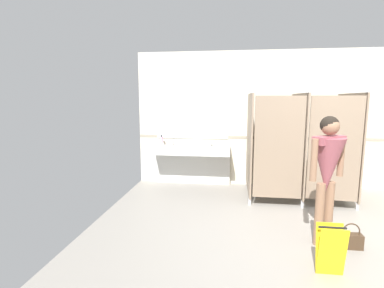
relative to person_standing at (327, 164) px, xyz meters
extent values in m
cube|color=gray|center=(0.21, -0.27, -1.10)|extent=(6.95, 6.29, 0.10)
cube|color=beige|center=(0.21, 2.64, 0.39)|extent=(6.95, 0.12, 2.88)
cube|color=#9E937F|center=(0.21, 2.57, 0.00)|extent=(6.95, 0.01, 0.06)
cube|color=silver|center=(-2.07, 2.27, -0.26)|extent=(1.69, 0.58, 0.14)
cube|color=silver|center=(-2.07, 2.52, -0.69)|extent=(1.69, 0.08, 0.72)
cube|color=#ADADA8|center=(-2.49, 2.24, -0.24)|extent=(0.42, 0.32, 0.11)
cylinder|color=silver|center=(-2.49, 2.47, -0.14)|extent=(0.04, 0.04, 0.11)
cylinder|color=silver|center=(-2.49, 2.41, -0.09)|extent=(0.03, 0.11, 0.03)
sphere|color=silver|center=(-2.42, 2.48, -0.16)|extent=(0.04, 0.04, 0.04)
cube|color=#ADADA8|center=(-1.65, 2.24, -0.24)|extent=(0.42, 0.32, 0.11)
cylinder|color=silver|center=(-1.65, 2.47, -0.14)|extent=(0.04, 0.04, 0.11)
cylinder|color=silver|center=(-1.65, 2.41, -0.09)|extent=(0.03, 0.11, 0.03)
sphere|color=silver|center=(-1.58, 2.48, -0.16)|extent=(0.04, 0.04, 0.04)
cube|color=silver|center=(-2.07, 2.57, 0.47)|extent=(1.59, 0.02, 1.02)
cube|color=#84705B|center=(-0.86, 1.89, 0.00)|extent=(0.03, 1.33, 1.86)
cylinder|color=silver|center=(-0.86, 1.29, -0.99)|extent=(0.05, 0.05, 0.12)
cube|color=#84705B|center=(0.04, 1.89, 0.00)|extent=(0.03, 1.33, 1.86)
cylinder|color=silver|center=(0.04, 1.29, -0.99)|extent=(0.05, 0.05, 0.12)
cube|color=#84705B|center=(0.95, 1.89, 0.00)|extent=(0.03, 1.33, 1.86)
cylinder|color=silver|center=(0.95, 1.29, -0.99)|extent=(0.05, 0.05, 0.12)
cube|color=#84705B|center=(-0.41, 1.26, 0.00)|extent=(0.82, 0.03, 1.76)
cube|color=#84705B|center=(0.49, 1.26, 0.00)|extent=(0.82, 0.10, 1.76)
cube|color=#B7BABF|center=(0.04, 1.26, 0.94)|extent=(1.86, 0.04, 0.04)
cylinder|color=#8C664C|center=(0.07, 0.05, -0.65)|extent=(0.11, 0.11, 0.82)
cylinder|color=#8C664C|center=(-0.07, -0.05, -0.65)|extent=(0.11, 0.11, 0.82)
cone|color=#994C56|center=(0.00, 0.00, -0.01)|extent=(0.56, 0.56, 0.70)
cube|color=#994C56|center=(0.00, 0.00, 0.31)|extent=(0.45, 0.39, 0.10)
cylinder|color=#8C664C|center=(0.21, 0.14, 0.08)|extent=(0.08, 0.08, 0.52)
cylinder|color=#8C664C|center=(-0.20, -0.15, 0.08)|extent=(0.08, 0.08, 0.52)
sphere|color=#8C664C|center=(0.00, 0.00, 0.48)|extent=(0.22, 0.22, 0.22)
sphere|color=black|center=(-0.01, 0.01, 0.50)|extent=(0.23, 0.23, 0.23)
cube|color=#3F2D1E|center=(0.31, -0.09, -0.96)|extent=(0.27, 0.13, 0.19)
torus|color=#3F2D1E|center=(0.31, -0.09, -0.83)|extent=(0.21, 0.02, 0.21)
cylinder|color=#D899B2|center=(-2.74, 2.44, -0.10)|extent=(0.07, 0.07, 0.19)
cylinder|color=black|center=(-2.74, 2.44, 0.01)|extent=(0.03, 0.03, 0.04)
cylinder|color=white|center=(-2.64, 2.16, -0.15)|extent=(0.07, 0.07, 0.09)
cube|color=yellow|center=(-0.13, -0.76, -0.78)|extent=(0.28, 0.10, 0.55)
cube|color=yellow|center=(-0.13, -0.67, -0.78)|extent=(0.28, 0.10, 0.55)
cylinder|color=black|center=(-0.13, -0.72, -0.52)|extent=(0.28, 0.02, 0.02)
camera|label=1|loc=(-1.21, -3.77, 0.81)|focal=27.19mm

